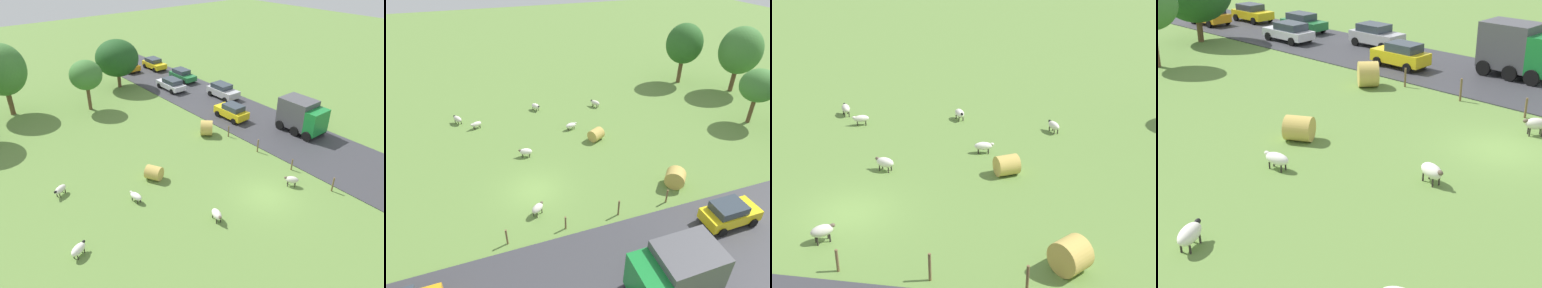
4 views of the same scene
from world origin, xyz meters
TOP-DOWN VIEW (x-y plane):
  - ground_plane at (0.00, 0.00)m, footprint 160.00×160.00m
  - road_strip at (9.09, 0.00)m, footprint 8.00×80.00m
  - sheep_1 at (-13.30, 3.21)m, footprint 1.24×1.02m
  - sheep_2 at (-7.89, 5.56)m, footprint 0.68×1.25m
  - sheep_3 at (-4.66, 0.33)m, footprint 0.84×1.24m
  - sheep_4 at (-11.92, 9.78)m, footprint 1.22×1.00m
  - sheep_6 at (2.58, -0.32)m, footprint 1.05×1.12m
  - hay_bale_0 at (-5.25, 7.17)m, footprint 1.60×1.64m
  - hay_bale_1 at (3.02, 10.34)m, footprint 1.86×1.89m
  - tree_0 at (-3.24, 23.43)m, footprint 3.58×3.58m
  - tree_1 at (2.95, 27.88)m, footprint 5.48×5.48m
  - tree_4 at (-10.56, 27.56)m, footprint 4.89×4.89m
  - fence_post_0 at (4.45, -2.71)m, footprint 0.12×0.12m
  - fence_post_1 at (4.45, 1.09)m, footprint 0.12×0.12m
  - fence_post_2 at (4.45, 4.90)m, footprint 0.12×0.12m
  - fence_post_3 at (4.45, 8.70)m, footprint 0.12×0.12m
  - truck_0 at (10.78, 5.01)m, footprint 2.75×4.45m
  - car_1 at (10.79, 31.50)m, footprint 2.09×4.04m
  - car_3 at (7.54, 11.46)m, footprint 1.93×3.81m
  - car_4 at (10.90, 24.62)m, footprint 1.99×4.12m
  - car_5 at (11.00, 16.59)m, footprint 2.11×4.10m
  - car_6 at (7.31, 33.03)m, footprint 2.16×3.90m
  - car_7 at (7.59, 22.63)m, footprint 2.02×4.29m

SIDE VIEW (x-z plane):
  - ground_plane at x=0.00m, z-range 0.00..0.00m
  - road_strip at x=9.09m, z-range 0.00..0.06m
  - sheep_2 at x=-7.89m, z-range 0.11..0.83m
  - sheep_1 at x=-13.30m, z-range 0.10..0.87m
  - sheep_4 at x=-11.92m, z-range 0.12..0.88m
  - fence_post_1 at x=4.45m, z-range 0.00..1.03m
  - sheep_3 at x=-4.66m, z-range 0.12..0.92m
  - fence_post_3 at x=4.45m, z-range 0.00..1.13m
  - hay_bale_0 at x=-5.25m, z-range 0.00..1.15m
  - sheep_6 at x=2.58m, z-range 0.15..1.00m
  - fence_post_0 at x=4.45m, z-range 0.00..1.21m
  - fence_post_2 at x=4.45m, z-range 0.00..1.26m
  - hay_bale_1 at x=3.02m, z-range 0.00..1.50m
  - car_7 at x=7.59m, z-range 0.09..1.60m
  - car_4 at x=10.90m, z-range 0.09..1.63m
  - car_1 at x=10.79m, z-range 0.09..1.66m
  - car_6 at x=7.31m, z-range 0.09..1.68m
  - car_3 at x=7.54m, z-range 0.09..1.73m
  - car_5 at x=11.00m, z-range 0.09..1.76m
  - truck_0 at x=10.78m, z-range 0.17..3.44m
  - tree_1 at x=2.95m, z-range 0.76..6.95m
  - tree_0 at x=-3.24m, z-range 1.18..6.86m
  - tree_4 at x=-10.56m, z-range 1.13..8.95m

